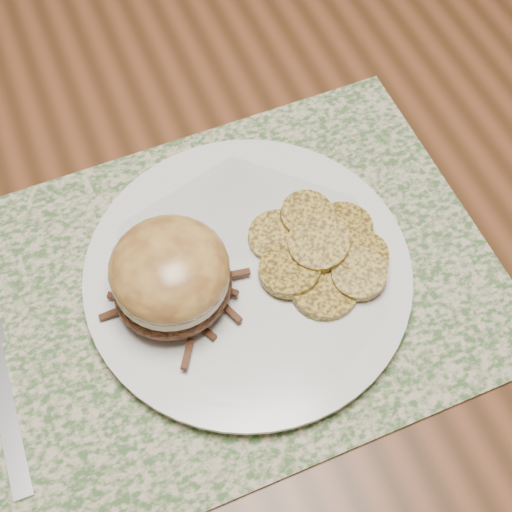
{
  "coord_description": "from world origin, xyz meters",
  "views": [
    {
      "loc": [
        -0.09,
        -0.36,
        1.3
      ],
      "look_at": [
        0.02,
        -0.1,
        0.79
      ],
      "focal_mm": 50.0,
      "sensor_mm": 36.0,
      "label": 1
    }
  ],
  "objects_px": {
    "fork": "(1,384)",
    "dinner_plate": "(248,274)",
    "dining_table": "(203,239)",
    "pork_sandwich": "(171,276)"
  },
  "relations": [
    {
      "from": "fork",
      "to": "dinner_plate",
      "type": "bearing_deg",
      "value": 5.49
    },
    {
      "from": "dining_table",
      "to": "fork",
      "type": "relative_size",
      "value": 8.17
    },
    {
      "from": "pork_sandwich",
      "to": "dinner_plate",
      "type": "bearing_deg",
      "value": -20.05
    },
    {
      "from": "dinner_plate",
      "to": "pork_sandwich",
      "type": "relative_size",
      "value": 2.11
    },
    {
      "from": "dining_table",
      "to": "dinner_plate",
      "type": "xyz_separation_m",
      "value": [
        0.01,
        -0.1,
        0.09
      ]
    },
    {
      "from": "dining_table",
      "to": "dinner_plate",
      "type": "bearing_deg",
      "value": -84.61
    },
    {
      "from": "dinner_plate",
      "to": "fork",
      "type": "height_order",
      "value": "dinner_plate"
    },
    {
      "from": "fork",
      "to": "dining_table",
      "type": "bearing_deg",
      "value": 30.85
    },
    {
      "from": "fork",
      "to": "pork_sandwich",
      "type": "bearing_deg",
      "value": 6.99
    },
    {
      "from": "pork_sandwich",
      "to": "fork",
      "type": "height_order",
      "value": "pork_sandwich"
    }
  ]
}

